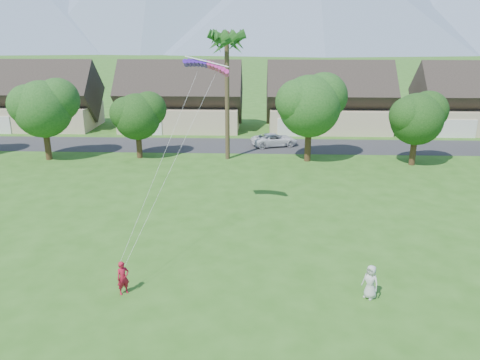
{
  "coord_description": "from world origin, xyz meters",
  "views": [
    {
      "loc": [
        1.09,
        -17.21,
        12.74
      ],
      "look_at": [
        0.0,
        10.0,
        3.8
      ],
      "focal_mm": 35.0,
      "sensor_mm": 36.0,
      "label": 1
    }
  ],
  "objects_px": {
    "kite_flyer": "(123,278)",
    "watcher": "(370,282)",
    "parked_car": "(275,140)",
    "parafoil_kite": "(207,64)"
  },
  "relations": [
    {
      "from": "kite_flyer",
      "to": "watcher",
      "type": "height_order",
      "value": "watcher"
    },
    {
      "from": "parked_car",
      "to": "parafoil_kite",
      "type": "bearing_deg",
      "value": 149.77
    },
    {
      "from": "watcher",
      "to": "parked_car",
      "type": "relative_size",
      "value": 0.34
    },
    {
      "from": "watcher",
      "to": "parafoil_kite",
      "type": "xyz_separation_m",
      "value": [
        -8.79,
        9.2,
        9.65
      ]
    },
    {
      "from": "kite_flyer",
      "to": "parafoil_kite",
      "type": "distance_m",
      "value": 13.84
    },
    {
      "from": "kite_flyer",
      "to": "watcher",
      "type": "distance_m",
      "value": 12.21
    },
    {
      "from": "watcher",
      "to": "parafoil_kite",
      "type": "relative_size",
      "value": 0.61
    },
    {
      "from": "parafoil_kite",
      "to": "parked_car",
      "type": "bearing_deg",
      "value": 78.74
    },
    {
      "from": "parafoil_kite",
      "to": "kite_flyer",
      "type": "bearing_deg",
      "value": -108.32
    },
    {
      "from": "kite_flyer",
      "to": "parafoil_kite",
      "type": "height_order",
      "value": "parafoil_kite"
    }
  ]
}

